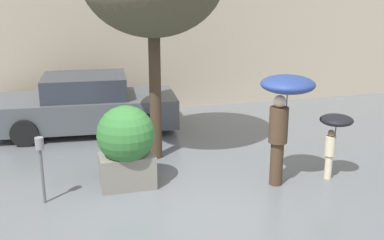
% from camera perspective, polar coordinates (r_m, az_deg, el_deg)
% --- Properties ---
extents(ground_plane, '(40.00, 40.00, 0.00)m').
position_cam_1_polar(ground_plane, '(8.00, -0.65, -10.71)').
color(ground_plane, slate).
extents(building_facade, '(18.00, 0.30, 6.00)m').
position_cam_1_polar(building_facade, '(13.52, -8.01, 13.57)').
color(building_facade, '#B7A88E').
rests_on(building_facade, ground).
extents(planter_box, '(1.03, 1.03, 1.51)m').
position_cam_1_polar(planter_box, '(8.65, -7.80, -2.78)').
color(planter_box, gray).
rests_on(planter_box, ground).
extents(person_adult, '(0.96, 0.96, 2.02)m').
position_cam_1_polar(person_adult, '(8.64, 10.93, 2.20)').
color(person_adult, '#473323').
rests_on(person_adult, ground).
extents(person_child, '(0.61, 0.61, 1.24)m').
position_cam_1_polar(person_child, '(9.26, 16.56, -0.95)').
color(person_child, beige).
rests_on(person_child, ground).
extents(parked_car_near, '(4.51, 2.28, 1.40)m').
position_cam_1_polar(parked_car_near, '(12.09, -12.46, 1.67)').
color(parked_car_near, '#4C5156').
rests_on(parked_car_near, ground).
extents(parking_meter, '(0.14, 0.14, 1.16)m').
position_cam_1_polar(parking_meter, '(8.31, -17.51, -4.09)').
color(parking_meter, '#595B60').
rests_on(parking_meter, ground).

